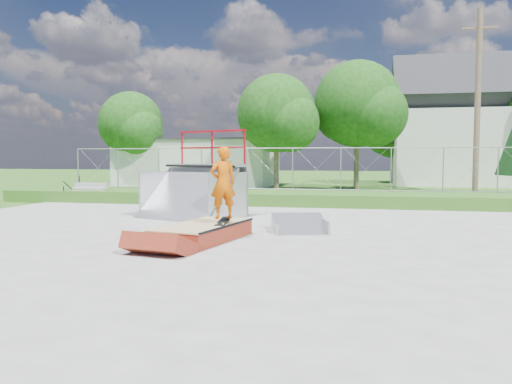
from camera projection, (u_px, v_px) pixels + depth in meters
ground at (225, 245)px, 10.80m from camera, size 120.00×120.00×0.00m
concrete_pad at (225, 244)px, 10.80m from camera, size 20.00×16.00×0.04m
grass_berm at (289, 198)px, 20.04m from camera, size 24.00×3.00×0.50m
grind_box at (203, 233)px, 11.26m from camera, size 1.76×2.85×0.39m
quarter_pipe at (190, 174)px, 15.48m from camera, size 3.40×3.15×2.77m
flat_bank_ramp at (300, 225)px, 12.56m from camera, size 1.63×1.69×0.40m
skateboard at (223, 222)px, 11.32m from camera, size 0.24×0.80×0.13m
skater at (223, 186)px, 11.26m from camera, size 0.71×0.65×1.63m
concrete_stairs at (87, 193)px, 21.05m from camera, size 1.50×1.60×0.80m
chain_link_fence at (293, 169)px, 20.94m from camera, size 20.00×0.06×1.80m
utility_building_flat at (199, 163)px, 33.83m from camera, size 10.00×6.00×3.00m
gable_house at (455, 129)px, 33.99m from camera, size 8.40×6.08×8.94m
utility_pole at (477, 106)px, 20.64m from camera, size 0.24×0.24×8.00m
tree_left_near at (280, 116)px, 28.26m from camera, size 4.76×4.48×6.65m
tree_center at (362, 107)px, 29.19m from camera, size 5.44×5.12×7.60m
tree_left_far at (133, 126)px, 32.36m from camera, size 4.42×4.16×6.18m
tree_back_mid at (396, 134)px, 36.61m from camera, size 4.08×3.84×5.70m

